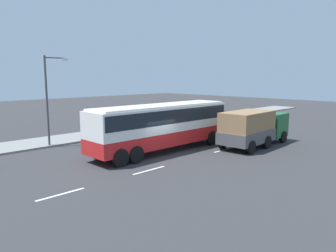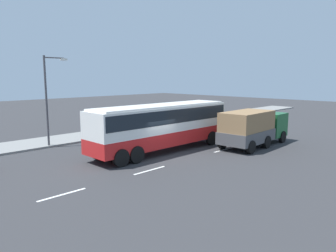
{
  "view_description": "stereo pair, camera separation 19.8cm",
  "coord_description": "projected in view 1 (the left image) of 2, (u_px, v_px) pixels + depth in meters",
  "views": [
    {
      "loc": [
        -14.79,
        -15.71,
        5.43
      ],
      "look_at": [
        1.68,
        0.73,
        1.84
      ],
      "focal_mm": 34.52,
      "sensor_mm": 36.0,
      "label": 1
    },
    {
      "loc": [
        -14.93,
        -15.57,
        5.43
      ],
      "look_at": [
        1.68,
        0.73,
        1.84
      ],
      "focal_mm": 34.52,
      "sensor_mm": 36.0,
      "label": 2
    }
  ],
  "objects": [
    {
      "name": "ground_plane",
      "position": [
        158.0,
        156.0,
        22.15
      ],
      "size": [
        120.0,
        120.0,
        0.0
      ],
      "primitive_type": "plane",
      "color": "#333335"
    },
    {
      "name": "sidewalk_curb",
      "position": [
        83.0,
        136.0,
        29.01
      ],
      "size": [
        80.0,
        4.0,
        0.15
      ],
      "primitive_type": "cube",
      "color": "gray",
      "rests_on": "ground_plane"
    },
    {
      "name": "lane_centreline",
      "position": [
        76.0,
        190.0,
        15.52
      ],
      "size": [
        25.88,
        0.16,
        0.01
      ],
      "color": "white",
      "rests_on": "ground_plane"
    },
    {
      "name": "coach_bus",
      "position": [
        162.0,
        122.0,
        23.37
      ],
      "size": [
        11.74,
        2.85,
        3.41
      ],
      "rotation": [
        0.0,
        0.0,
        -0.01
      ],
      "color": "red",
      "rests_on": "ground_plane"
    },
    {
      "name": "cargo_truck",
      "position": [
        254.0,
        127.0,
        25.19
      ],
      "size": [
        7.22,
        2.87,
        2.8
      ],
      "rotation": [
        0.0,
        0.0,
        0.04
      ],
      "color": "#19592D",
      "rests_on": "ground_plane"
    },
    {
      "name": "car_blue_saloon",
      "position": [
        238.0,
        126.0,
        30.65
      ],
      "size": [
        4.21,
        2.04,
        1.46
      ],
      "rotation": [
        0.0,
        0.0,
        -0.01
      ],
      "color": "#194799",
      "rests_on": "ground_plane"
    },
    {
      "name": "pedestrian_near_curb",
      "position": [
        144.0,
        120.0,
        32.6
      ],
      "size": [
        0.32,
        0.32,
        1.64
      ],
      "rotation": [
        0.0,
        0.0,
        0.57
      ],
      "color": "brown",
      "rests_on": "sidewalk_curb"
    },
    {
      "name": "street_lamp",
      "position": [
        49.0,
        94.0,
        24.55
      ],
      "size": [
        1.9,
        0.24,
        6.82
      ],
      "color": "#47474C",
      "rests_on": "sidewalk_curb"
    }
  ]
}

